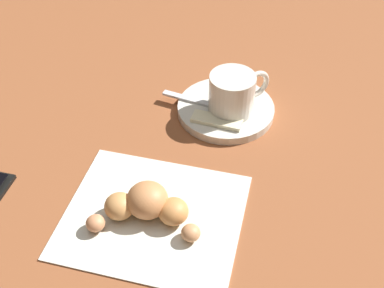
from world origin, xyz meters
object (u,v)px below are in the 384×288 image
Objects in this scene: saucer at (223,109)px; napkin at (153,215)px; espresso_cup at (233,93)px; croissant at (147,206)px; sugar_packet at (220,121)px; teaspoon at (221,107)px.

saucer is 0.20m from napkin.
espresso_cup is 0.62× the size of croissant.
espresso_cup reaches higher than napkin.
saucer is 1.99× the size of sugar_packet.
espresso_cup is 0.20m from croissant.
sugar_packet is 0.53× the size of croissant.
espresso_cup is 0.04m from sugar_packet.
espresso_cup is 1.18× the size of sugar_packet.
saucer is 0.01m from teaspoon.
saucer is 0.21m from croissant.
teaspoon is 0.19m from napkin.
espresso_cup is 0.61× the size of teaspoon.
croissant is at bearing -102.64° from sugar_packet.
saucer is 0.04m from espresso_cup.
teaspoon is at bearing -4.87° from croissant.
espresso_cup reaches higher than croissant.
espresso_cup is at bearing -7.44° from napkin.
teaspoon is 0.20m from croissant.
espresso_cup reaches higher than sugar_packet.
sugar_packet is (-0.03, -0.01, 0.00)m from teaspoon.
croissant is (-0.17, 0.03, 0.00)m from sugar_packet.
teaspoon is (-0.01, 0.00, 0.01)m from saucer.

